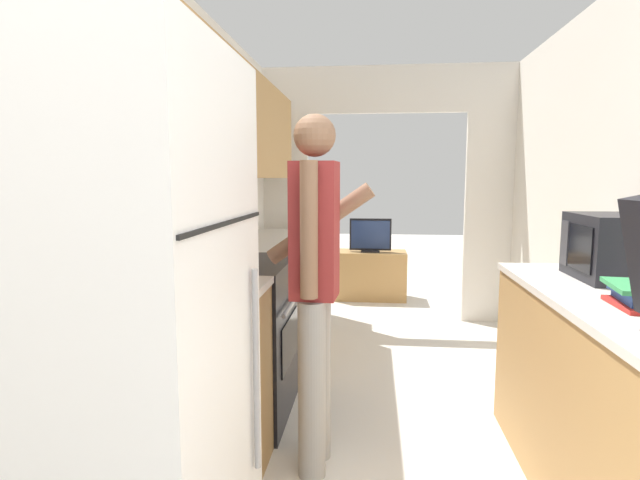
{
  "coord_description": "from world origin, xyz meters",
  "views": [
    {
      "loc": [
        -0.12,
        -0.76,
        1.42
      ],
      "look_at": [
        -0.48,
        2.61,
        1.0
      ],
      "focal_mm": 28.0,
      "sensor_mm": 36.0,
      "label": 1
    }
  ],
  "objects_px": {
    "range_oven": "(238,337)",
    "refrigerator": "(119,351)",
    "television": "(370,236)",
    "person": "(315,283)",
    "tv_cabinet": "(370,275)",
    "microwave": "(612,247)"
  },
  "relations": [
    {
      "from": "range_oven",
      "to": "refrigerator",
      "type": "bearing_deg",
      "value": -88.55
    },
    {
      "from": "range_oven",
      "to": "television",
      "type": "xyz_separation_m",
      "value": [
        0.77,
        2.97,
        0.29
      ]
    },
    {
      "from": "person",
      "to": "tv_cabinet",
      "type": "distance_m",
      "value": 3.6
    },
    {
      "from": "person",
      "to": "television",
      "type": "xyz_separation_m",
      "value": [
        0.24,
        3.49,
        -0.17
      ]
    },
    {
      "from": "refrigerator",
      "to": "person",
      "type": "xyz_separation_m",
      "value": [
        0.49,
        0.93,
        0.03
      ]
    },
    {
      "from": "refrigerator",
      "to": "television",
      "type": "bearing_deg",
      "value": 80.57
    },
    {
      "from": "microwave",
      "to": "tv_cabinet",
      "type": "distance_m",
      "value": 3.61
    },
    {
      "from": "refrigerator",
      "to": "person",
      "type": "relative_size",
      "value": 1.05
    },
    {
      "from": "refrigerator",
      "to": "range_oven",
      "type": "bearing_deg",
      "value": 91.45
    },
    {
      "from": "refrigerator",
      "to": "tv_cabinet",
      "type": "xyz_separation_m",
      "value": [
        0.73,
        4.46,
        -0.61
      ]
    },
    {
      "from": "tv_cabinet",
      "to": "television",
      "type": "distance_m",
      "value": 0.48
    },
    {
      "from": "person",
      "to": "television",
      "type": "distance_m",
      "value": 3.5
    },
    {
      "from": "range_oven",
      "to": "person",
      "type": "xyz_separation_m",
      "value": [
        0.53,
        -0.52,
        0.45
      ]
    },
    {
      "from": "refrigerator",
      "to": "television",
      "type": "xyz_separation_m",
      "value": [
        0.73,
        4.41,
        -0.14
      ]
    },
    {
      "from": "person",
      "to": "television",
      "type": "height_order",
      "value": "person"
    },
    {
      "from": "tv_cabinet",
      "to": "television",
      "type": "height_order",
      "value": "television"
    },
    {
      "from": "television",
      "to": "tv_cabinet",
      "type": "bearing_deg",
      "value": 90.0
    },
    {
      "from": "microwave",
      "to": "television",
      "type": "xyz_separation_m",
      "value": [
        -1.18,
        3.27,
        -0.33
      ]
    },
    {
      "from": "range_oven",
      "to": "tv_cabinet",
      "type": "distance_m",
      "value": 3.11
    },
    {
      "from": "range_oven",
      "to": "microwave",
      "type": "height_order",
      "value": "microwave"
    },
    {
      "from": "refrigerator",
      "to": "range_oven",
      "type": "xyz_separation_m",
      "value": [
        -0.04,
        1.45,
        -0.43
      ]
    },
    {
      "from": "television",
      "to": "refrigerator",
      "type": "bearing_deg",
      "value": -99.43
    }
  ]
}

